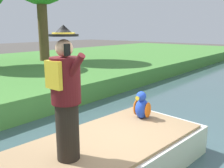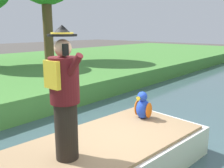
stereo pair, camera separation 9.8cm
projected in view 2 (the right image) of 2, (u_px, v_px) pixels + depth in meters
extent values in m
cube|color=silver|center=(96.00, 162.00, 4.03)|extent=(2.14, 4.33, 0.56)
cube|color=#997A56|center=(96.00, 145.00, 3.96)|extent=(1.97, 3.99, 0.05)
cylinder|color=black|center=(66.00, 131.00, 3.44)|extent=(0.32, 0.32, 0.82)
cylinder|color=#561419|center=(64.00, 80.00, 3.28)|extent=(0.40, 0.40, 0.62)
cube|color=gold|center=(52.00, 75.00, 3.12)|extent=(0.28, 0.06, 0.36)
sphere|color=#DBA884|center=(63.00, 48.00, 3.19)|extent=(0.23, 0.23, 0.23)
cylinder|color=black|center=(62.00, 35.00, 3.15)|extent=(0.38, 0.38, 0.03)
cone|color=black|center=(62.00, 29.00, 3.14)|extent=(0.26, 0.26, 0.12)
cylinder|color=gold|center=(62.00, 33.00, 3.15)|extent=(0.29, 0.29, 0.02)
cylinder|color=#561419|center=(72.00, 69.00, 3.07)|extent=(0.38, 0.09, 0.43)
cube|color=black|center=(65.00, 50.00, 3.06)|extent=(0.03, 0.08, 0.15)
ellipsoid|color=blue|center=(143.00, 109.00, 5.04)|extent=(0.26, 0.32, 0.40)
sphere|color=blue|center=(142.00, 97.00, 4.95)|extent=(0.20, 0.20, 0.20)
cone|color=yellow|center=(139.00, 98.00, 4.88)|extent=(0.09, 0.09, 0.09)
ellipsoid|color=orange|center=(137.00, 107.00, 5.13)|extent=(0.08, 0.20, 0.32)
ellipsoid|color=orange|center=(149.00, 110.00, 4.95)|extent=(0.08, 0.20, 0.32)
cylinder|color=brown|center=(48.00, 28.00, 13.69)|extent=(0.53, 0.53, 3.53)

